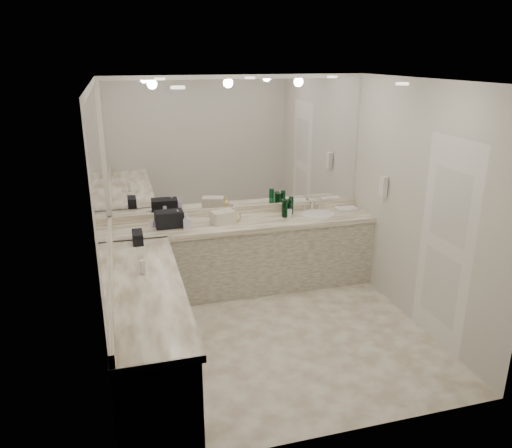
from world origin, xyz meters
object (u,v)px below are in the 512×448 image
object	(u,v)px
soap_bottle_b	(187,221)
sink	(318,215)
hand_towel	(346,209)
soap_bottle_a	(178,219)
black_toiletry_bag	(169,219)
wall_phone	(383,186)
cream_cosmetic_case	(223,217)
soap_bottle_c	(235,215)

from	to	relation	value
soap_bottle_b	sink	bearing A→B (deg)	3.34
hand_towel	soap_bottle_a	size ratio (longest dim) A/B	1.26
black_toiletry_bag	soap_bottle_b	size ratio (longest dim) A/B	1.77
sink	soap_bottle_a	distance (m)	1.77
hand_towel	wall_phone	bearing A→B (deg)	-71.31
black_toiletry_bag	hand_towel	world-z (taller)	black_toiletry_bag
cream_cosmetic_case	soap_bottle_c	distance (m)	0.16
cream_cosmetic_case	soap_bottle_b	size ratio (longest dim) A/B	1.51
hand_towel	soap_bottle_c	distance (m)	1.50
cream_cosmetic_case	soap_bottle_a	xyz separation A→B (m)	(-0.53, 0.02, 0.02)
wall_phone	soap_bottle_a	size ratio (longest dim) A/B	1.16
cream_cosmetic_case	soap_bottle_a	world-z (taller)	soap_bottle_a
black_toiletry_bag	soap_bottle_c	xyz separation A→B (m)	(0.79, -0.01, -0.01)
black_toiletry_bag	soap_bottle_b	bearing A→B (deg)	-32.15
soap_bottle_b	soap_bottle_c	world-z (taller)	soap_bottle_b
wall_phone	soap_bottle_c	bearing A→B (deg)	163.22
sink	hand_towel	distance (m)	0.42
black_toiletry_bag	cream_cosmetic_case	world-z (taller)	black_toiletry_bag
cream_cosmetic_case	soap_bottle_b	world-z (taller)	soap_bottle_b
wall_phone	cream_cosmetic_case	distance (m)	1.93
black_toiletry_bag	hand_towel	xyz separation A→B (m)	(2.28, 0.03, -0.07)
hand_towel	soap_bottle_c	size ratio (longest dim) A/B	1.53
soap_bottle_a	soap_bottle_c	xyz separation A→B (m)	(0.69, 0.02, -0.02)
cream_cosmetic_case	hand_towel	bearing A→B (deg)	-14.57
wall_phone	sink	bearing A→B (deg)	140.43
sink	soap_bottle_b	world-z (taller)	soap_bottle_b
soap_bottle_a	wall_phone	bearing A→B (deg)	-11.73
soap_bottle_a	cream_cosmetic_case	bearing A→B (deg)	-2.07
hand_towel	soap_bottle_b	bearing A→B (deg)	-176.02
wall_phone	hand_towel	bearing A→B (deg)	108.69
sink	soap_bottle_c	size ratio (longest dim) A/B	2.58
wall_phone	hand_towel	size ratio (longest dim) A/B	0.92
hand_towel	soap_bottle_b	world-z (taller)	soap_bottle_b
cream_cosmetic_case	soap_bottle_a	bearing A→B (deg)	160.75
hand_towel	soap_bottle_b	distance (m)	2.10
cream_cosmetic_case	black_toiletry_bag	bearing A→B (deg)	158.37
sink	soap_bottle_b	distance (m)	1.68
black_toiletry_bag	soap_bottle_a	distance (m)	0.10
wall_phone	soap_bottle_a	xyz separation A→B (m)	(-2.37, 0.49, -0.35)
sink	wall_phone	bearing A→B (deg)	-39.57
sink	soap_bottle_b	size ratio (longest dim) A/B	2.42
sink	soap_bottle_b	bearing A→B (deg)	-176.66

